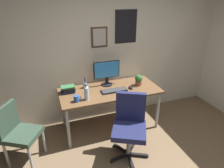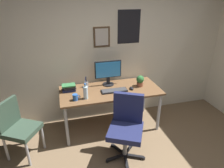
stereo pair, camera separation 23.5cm
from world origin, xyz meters
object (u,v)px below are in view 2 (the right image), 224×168
Objects in this scene: keyboard at (114,91)px; book_stack_left at (69,88)px; office_chair at (127,124)px; water_bottle at (86,92)px; pen_cup at (86,84)px; computer_mouse at (132,88)px; potted_plant at (140,81)px; coffee_mug_near at (75,97)px; side_chair at (17,126)px; monitor at (108,72)px.

book_stack_left is (-0.71, 0.22, 0.04)m from keyboard.
book_stack_left is (-0.71, 0.85, 0.26)m from office_chair.
pen_cup is at bearing 80.38° from water_bottle.
potted_plant is at bearing 23.68° from computer_mouse.
coffee_mug_near is at bearing 142.19° from office_chair.
coffee_mug_near is (-0.16, -0.01, -0.06)m from water_bottle.
potted_plant is (0.48, 0.71, 0.31)m from office_chair.
side_chair is 3.91× the size of book_stack_left.
computer_mouse is 0.80m from water_bottle.
book_stack_left is at bearing 100.57° from coffee_mug_near.
keyboard is 0.51m from pen_cup.
coffee_mug_near is at bearing -118.43° from pen_cup.
computer_mouse is 0.44× the size of water_bottle.
water_bottle reaches higher than coffee_mug_near.
water_bottle reaches higher than office_chair.
monitor is at bearing 92.19° from office_chair.
keyboard is 1.70× the size of water_bottle.
side_chair is 1.90× the size of monitor.
coffee_mug_near is 0.36m from book_stack_left.
office_chair is at bearing -115.19° from computer_mouse.
side_chair reaches higher than computer_mouse.
monitor is 0.62m from water_bottle.
keyboard is 3.91× the size of computer_mouse.
keyboard is at bearing -170.79° from potted_plant.
monitor reaches higher than coffee_mug_near.
keyboard is at bearing -17.20° from book_stack_left.
potted_plant is at bearing -13.29° from pen_cup.
office_chair is at bearing -65.65° from pen_cup.
keyboard is at bearing 90.25° from office_chair.
monitor is (1.46, 0.52, 0.47)m from side_chair.
office_chair is 0.77m from water_bottle.
coffee_mug_near is at bearing -168.42° from keyboard.
potted_plant is at bearing 8.97° from side_chair.
water_bottle reaches higher than computer_mouse.
office_chair is at bearing -123.95° from potted_plant.
monitor is 2.36× the size of potted_plant.
side_chair reaches higher than book_stack_left.
side_chair is 1.53m from keyboard.
pen_cup is (-0.42, 0.29, 0.04)m from keyboard.
coffee_mug_near is at bearing -145.89° from monitor.
coffee_mug_near is (0.85, 0.10, 0.28)m from side_chair.
monitor reaches higher than keyboard.
monitor is at bearing 19.47° from side_chair.
pen_cup reaches higher than coffee_mug_near.
potted_plant is 0.92m from pen_cup.
office_chair is 4.25× the size of book_stack_left.
water_bottle is 0.41m from book_stack_left.
computer_mouse reaches higher than keyboard.
office_chair reaches higher than potted_plant.
potted_plant is 1.20m from book_stack_left.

